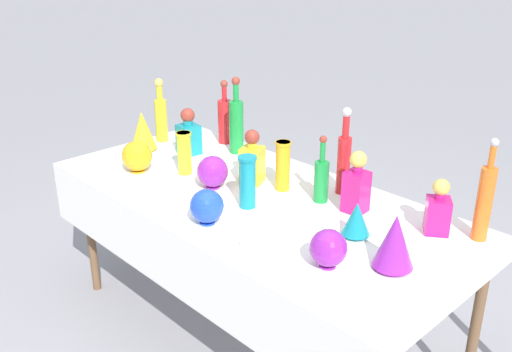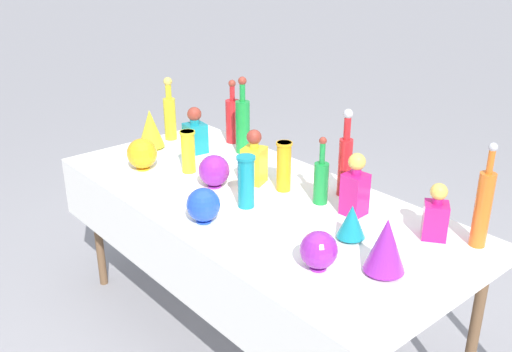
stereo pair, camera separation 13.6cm
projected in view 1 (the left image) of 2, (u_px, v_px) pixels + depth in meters
ground_plane at (256, 335)px, 2.84m from camera, size 40.00×40.00×0.00m
display_table at (250, 210)px, 2.55m from camera, size 2.04×0.93×0.76m
tall_bottle_0 at (321, 178)px, 2.47m from camera, size 0.06×0.06×0.30m
tall_bottle_1 at (344, 159)px, 2.53m from camera, size 0.06×0.06×0.40m
tall_bottle_2 at (485, 200)px, 2.13m from camera, size 0.06×0.06×0.41m
tall_bottle_3 at (161, 115)px, 3.19m from camera, size 0.07×0.07×0.36m
tall_bottle_4 at (225, 119)px, 3.17m from camera, size 0.08×0.08×0.36m
tall_bottle_5 at (236, 124)px, 3.02m from camera, size 0.08×0.08×0.41m
square_decanter_0 at (438, 210)px, 2.21m from camera, size 0.13×0.13×0.23m
square_decanter_1 at (252, 160)px, 2.65m from camera, size 0.13×0.13×0.26m
square_decanter_2 at (356, 185)px, 2.37m from camera, size 0.10×0.10×0.27m
square_decanter_3 at (189, 134)px, 3.02m from camera, size 0.12×0.12×0.25m
slender_vase_0 at (184, 152)px, 2.76m from camera, size 0.08×0.08×0.21m
slender_vase_1 at (247, 180)px, 2.41m from camera, size 0.08×0.08×0.23m
slender_vase_2 at (283, 165)px, 2.58m from camera, size 0.07×0.07×0.23m
fluted_vase_0 at (395, 241)px, 1.96m from camera, size 0.14×0.14×0.21m
fluted_vase_1 at (356, 219)px, 2.18m from camera, size 0.11×0.11×0.14m
fluted_vase_2 at (143, 131)px, 3.07m from camera, size 0.14×0.14×0.22m
round_bowl_0 at (137, 156)px, 2.79m from camera, size 0.15×0.15×0.16m
round_bowl_1 at (328, 248)px, 1.98m from camera, size 0.13×0.13×0.14m
round_bowl_2 at (207, 206)px, 2.28m from camera, size 0.14×0.14×0.15m
round_bowl_3 at (213, 172)px, 2.61m from camera, size 0.15×0.15×0.15m
price_tag_left at (244, 245)px, 2.10m from camera, size 0.05×0.03×0.05m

